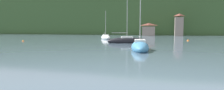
{
  "coord_description": "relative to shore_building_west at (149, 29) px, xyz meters",
  "views": [
    {
      "loc": [
        4.79,
        33.31,
        2.62
      ],
      "look_at": [
        0.0,
        51.41,
        1.02
      ],
      "focal_mm": 28.89,
      "sensor_mm": 36.0,
      "label": 1
    }
  ],
  "objects": [
    {
      "name": "wooded_hillside",
      "position": [
        2.59,
        38.73,
        6.12
      ],
      "size": [
        352.0,
        55.95,
        51.41
      ],
      "color": "#38562D",
      "rests_on": "ground_plane"
    },
    {
      "name": "sailboat_mid_1",
      "position": [
        2.34,
        -58.48,
        -2.3
      ],
      "size": [
        3.27,
        7.46,
        8.12
      ],
      "rotation": [
        0.0,
        0.0,
        4.87
      ],
      "color": "teal",
      "rests_on": "ground_plane"
    },
    {
      "name": "shore_building_westcentral",
      "position": [
        12.64,
        0.07,
        1.91
      ],
      "size": [
        3.48,
        3.56,
        9.51
      ],
      "color": "gray",
      "rests_on": "ground_plane"
    },
    {
      "name": "shore_building_west",
      "position": [
        0.0,
        0.0,
        0.0
      ],
      "size": [
        5.72,
        3.4,
        5.59
      ],
      "color": "gray",
      "rests_on": "ground_plane"
    },
    {
      "name": "sailboat_far_5",
      "position": [
        -9.96,
        -33.12,
        -2.32
      ],
      "size": [
        5.15,
        6.8,
        8.38
      ],
      "rotation": [
        0.0,
        0.0,
        5.23
      ],
      "color": "white",
      "rests_on": "ground_plane"
    },
    {
      "name": "mooring_buoy_near",
      "position": [
        -1.6,
        -36.79,
        -2.71
      ],
      "size": [
        0.57,
        0.57,
        0.57
      ],
      "primitive_type": "sphere",
      "color": "yellow",
      "rests_on": "ground_plane"
    },
    {
      "name": "sailboat_far_4",
      "position": [
        -1.44,
        -46.71,
        -2.31
      ],
      "size": [
        7.97,
        4.56,
        11.42
      ],
      "rotation": [
        0.0,
        0.0,
        0.35
      ],
      "color": "black",
      "rests_on": "ground_plane"
    },
    {
      "name": "mooring_buoy_far",
      "position": [
        11.33,
        -35.94,
        -2.71
      ],
      "size": [
        0.51,
        0.51,
        0.51
      ],
      "primitive_type": "sphere",
      "color": "orange",
      "rests_on": "ground_plane"
    },
    {
      "name": "mooring_buoy_mid",
      "position": [
        -24.97,
        -47.81,
        -2.71
      ],
      "size": [
        0.47,
        0.47,
        0.47
      ],
      "primitive_type": "sphere",
      "color": "orange",
      "rests_on": "ground_plane"
    }
  ]
}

